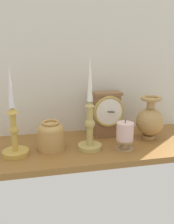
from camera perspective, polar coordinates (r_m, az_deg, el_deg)
name	(u,v)px	position (r cm, az deg, el deg)	size (l,w,h in cm)	color
ground_plane	(87,147)	(102.27, 0.08, -8.24)	(100.00, 36.00, 2.40)	brown
back_wall	(79,62)	(112.19, -1.94, 11.63)	(120.00, 2.00, 65.00)	silver
mantel_clock	(107,114)	(108.10, 4.72, -0.37)	(13.72, 8.77, 20.16)	brown
candlestick_tall_left	(14,131)	(93.05, -16.73, -4.34)	(9.76, 9.76, 33.25)	gold
candlestick_tall_center	(90,124)	(94.00, 0.59, -2.80)	(9.50, 9.50, 36.95)	tan
brass_vase_bulbous	(150,120)	(109.14, 14.49, -1.89)	(12.05, 12.05, 18.81)	#AD864C
brass_vase_jar	(51,135)	(96.48, -8.40, -5.36)	(10.65, 10.65, 11.51)	#B98A4A
pillar_candle_front	(125,135)	(96.59, 8.85, -5.25)	(7.19, 7.19, 12.09)	#A28258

